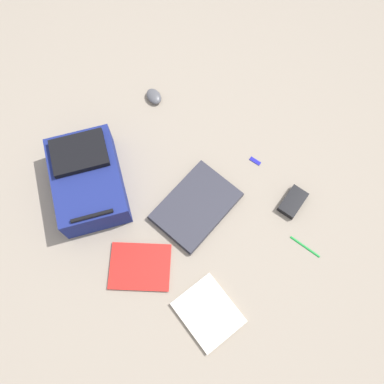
# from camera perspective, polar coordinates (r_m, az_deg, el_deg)

# --- Properties ---
(ground_plane) EXTENTS (3.71, 3.71, 0.00)m
(ground_plane) POSITION_cam_1_polar(r_m,az_deg,el_deg) (1.82, -1.48, 0.11)
(ground_plane) COLOR gray
(backpack) EXTENTS (0.42, 0.49, 0.18)m
(backpack) POSITION_cam_1_polar(r_m,az_deg,el_deg) (1.81, -14.36, 1.74)
(backpack) COLOR navy
(backpack) RESTS_ON ground_plane
(laptop) EXTENTS (0.40, 0.31, 0.03)m
(laptop) POSITION_cam_1_polar(r_m,az_deg,el_deg) (1.78, 0.58, -1.94)
(laptop) COLOR #24242C
(laptop) RESTS_ON ground_plane
(book_blue) EXTENTS (0.32, 0.31, 0.01)m
(book_blue) POSITION_cam_1_polar(r_m,az_deg,el_deg) (1.74, -7.25, -10.28)
(book_blue) COLOR silver
(book_blue) RESTS_ON ground_plane
(book_comic) EXTENTS (0.20, 0.24, 0.02)m
(book_comic) POSITION_cam_1_polar(r_m,az_deg,el_deg) (1.70, 2.29, -16.46)
(book_comic) COLOR silver
(book_comic) RESTS_ON ground_plane
(computer_mouse) EXTENTS (0.07, 0.10, 0.04)m
(computer_mouse) POSITION_cam_1_polar(r_m,az_deg,el_deg) (2.04, -5.34, 13.14)
(computer_mouse) COLOR #4C4C51
(computer_mouse) RESTS_ON ground_plane
(power_brick) EXTENTS (0.15, 0.11, 0.03)m
(power_brick) POSITION_cam_1_polar(r_m,az_deg,el_deg) (1.84, 13.89, -1.35)
(power_brick) COLOR black
(power_brick) RESTS_ON ground_plane
(pen_black) EXTENTS (0.05, 0.14, 0.01)m
(pen_black) POSITION_cam_1_polar(r_m,az_deg,el_deg) (1.81, 15.50, -7.34)
(pen_black) COLOR #198C33
(pen_black) RESTS_ON ground_plane
(usb_stick) EXTENTS (0.03, 0.06, 0.01)m
(usb_stick) POSITION_cam_1_polar(r_m,az_deg,el_deg) (1.90, 8.81, 4.31)
(usb_stick) COLOR #191999
(usb_stick) RESTS_ON ground_plane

